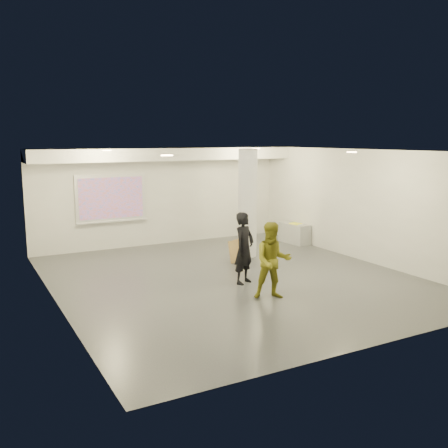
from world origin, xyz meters
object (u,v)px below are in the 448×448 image
column (248,203)px  projection_screen (111,199)px  man (273,261)px  credenza (295,233)px  woman (244,248)px

column → projection_screen: bearing=139.4°
column → man: bearing=-113.1°
projection_screen → man: 6.39m
credenza → column: bearing=-164.5°
column → woman: (-1.45, -2.27, -0.68)m
projection_screen → woman: size_ratio=1.28×
column → man: (-1.49, -3.49, -0.70)m
woman → man: 1.23m
column → woman: size_ratio=1.83×
woman → projection_screen: bearing=81.4°
column → credenza: bearing=19.5°
projection_screen → man: size_ratio=1.31×
column → man: column is taller
projection_screen → credenza: 5.77m
projection_screen → woman: (1.65, -4.92, -0.71)m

